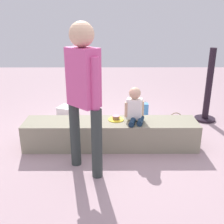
{
  "coord_description": "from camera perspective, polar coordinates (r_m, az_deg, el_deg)",
  "views": [
    {
      "loc": [
        -0.0,
        -3.5,
        1.81
      ],
      "look_at": [
        0.02,
        -0.31,
        0.63
      ],
      "focal_mm": 43.28,
      "sensor_mm": 36.0,
      "label": 1
    }
  ],
  "objects": [
    {
      "name": "ground_plane",
      "position": [
        3.94,
        -0.25,
        -7.14
      ],
      "size": [
        12.0,
        12.0,
        0.0
      ],
      "primitive_type": "plane",
      "color": "#AB8D94"
    },
    {
      "name": "concrete_ledge",
      "position": [
        3.85,
        -0.25,
        -4.6
      ],
      "size": [
        2.43,
        0.48,
        0.38
      ],
      "primitive_type": "cube",
      "color": "gray",
      "rests_on": "ground_plane"
    },
    {
      "name": "child_seated",
      "position": [
        3.71,
        4.88,
        1.09
      ],
      "size": [
        0.28,
        0.34,
        0.48
      ],
      "color": "#132941",
      "rests_on": "concrete_ledge"
    },
    {
      "name": "adult_standing",
      "position": [
        2.98,
        -6.0,
        5.28
      ],
      "size": [
        0.4,
        0.4,
        1.74
      ],
      "color": "#2D3533",
      "rests_on": "ground_plane"
    },
    {
      "name": "cake_plate",
      "position": [
        3.81,
        0.87,
        -1.38
      ],
      "size": [
        0.22,
        0.22,
        0.07
      ],
      "color": "yellow",
      "rests_on": "concrete_ledge"
    },
    {
      "name": "gift_bag",
      "position": [
        4.9,
        6.23,
        0.24
      ],
      "size": [
        0.24,
        0.13,
        0.33
      ],
      "color": "#4C99E0",
      "rests_on": "ground_plane"
    },
    {
      "name": "railing_post",
      "position": [
        4.98,
        19.6,
        3.68
      ],
      "size": [
        0.36,
        0.36,
        1.27
      ],
      "color": "black",
      "rests_on": "ground_plane"
    },
    {
      "name": "water_bottle_near_gift",
      "position": [
        4.6,
        3.5,
        -1.79
      ],
      "size": [
        0.07,
        0.07,
        0.19
      ],
      "color": "silver",
      "rests_on": "ground_plane"
    },
    {
      "name": "party_cup_red",
      "position": [
        4.72,
        -1.63,
        -1.72
      ],
      "size": [
        0.09,
        0.09,
        0.09
      ],
      "primitive_type": "cylinder",
      "color": "red",
      "rests_on": "ground_plane"
    },
    {
      "name": "cake_box_white",
      "position": [
        5.18,
        -9.33,
        0.36
      ],
      "size": [
        0.41,
        0.4,
        0.14
      ],
      "primitive_type": "cube",
      "rotation": [
        0.0,
        0.0,
        -0.4
      ],
      "color": "white",
      "rests_on": "ground_plane"
    },
    {
      "name": "handbag_black_leather",
      "position": [
        4.3,
        8.29,
        -3.32
      ],
      "size": [
        0.33,
        0.14,
        0.32
      ],
      "color": "black",
      "rests_on": "ground_plane"
    },
    {
      "name": "handbag_brown_canvas",
      "position": [
        4.42,
        13.2,
        -2.72
      ],
      "size": [
        0.26,
        0.14,
        0.34
      ],
      "color": "brown",
      "rests_on": "ground_plane"
    }
  ]
}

